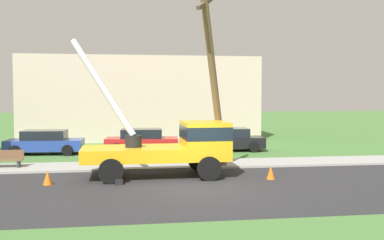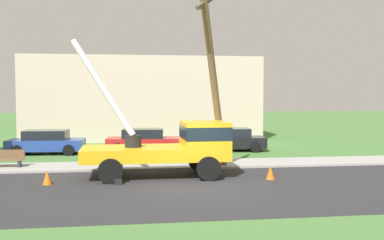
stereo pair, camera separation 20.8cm
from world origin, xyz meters
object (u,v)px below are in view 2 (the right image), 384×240
traffic_cone_ahead (270,173)px  parked_sedan_blue (46,142)px  traffic_cone_curbside (207,165)px  park_bench (7,159)px  parked_sedan_red (143,140)px  leaning_utility_pole (213,77)px  utility_truck (175,144)px  parked_sedan_black (229,139)px  traffic_cone_behind (47,177)px

traffic_cone_ahead → parked_sedan_blue: size_ratio=0.13×
traffic_cone_curbside → park_bench: (-9.32, 1.91, 0.18)m
parked_sedan_red → park_bench: (-6.59, -5.50, -0.25)m
parked_sedan_red → park_bench: 8.59m
leaning_utility_pole → parked_sedan_blue: leaning_utility_pole is taller
utility_truck → leaning_utility_pole: (1.79, 0.61, 2.91)m
traffic_cone_ahead → parked_sedan_black: parked_sedan_black is taller
traffic_cone_ahead → park_bench: (-11.59, 4.22, 0.18)m
parked_sedan_black → traffic_cone_behind: bearing=-135.3°
leaning_utility_pole → traffic_cone_ahead: bearing=-42.2°
utility_truck → parked_sedan_blue: 10.74m
parked_sedan_red → traffic_cone_ahead: bearing=-62.8°
utility_truck → traffic_cone_behind: 5.39m
parked_sedan_blue → parked_sedan_black: bearing=-0.2°
traffic_cone_ahead → traffic_cone_behind: same height
parked_sedan_red → park_bench: parked_sedan_red is taller
utility_truck → traffic_cone_curbside: bearing=32.7°
traffic_cone_ahead → traffic_cone_behind: 9.02m
park_bench → traffic_cone_ahead: bearing=-20.0°
parked_sedan_blue → parked_sedan_red: (5.72, 0.21, 0.00)m
traffic_cone_ahead → parked_sedan_black: (0.38, 9.47, 0.43)m
traffic_cone_behind → traffic_cone_curbside: bearing=17.5°
traffic_cone_behind → parked_sedan_blue: 9.50m
traffic_cone_ahead → park_bench: bearing=160.0°
leaning_utility_pole → traffic_cone_behind: bearing=-166.1°
parked_sedan_red → parked_sedan_black: same height
traffic_cone_ahead → traffic_cone_curbside: (-2.27, 2.31, 0.00)m
traffic_cone_behind → park_bench: (-2.57, 4.05, 0.18)m
traffic_cone_ahead → park_bench: park_bench is taller
traffic_cone_ahead → parked_sedan_red: bearing=117.2°
utility_truck → parked_sedan_red: utility_truck is taller
traffic_cone_curbside → parked_sedan_blue: parked_sedan_blue is taller
utility_truck → parked_sedan_red: (-1.13, 8.44, -0.70)m
leaning_utility_pole → traffic_cone_curbside: (-0.19, 0.42, -4.04)m
traffic_cone_behind → leaning_utility_pole: bearing=13.9°
traffic_cone_ahead → parked_sedan_black: size_ratio=0.12×
parked_sedan_blue → traffic_cone_curbside: bearing=-40.5°
utility_truck → parked_sedan_blue: utility_truck is taller
leaning_utility_pole → park_bench: size_ratio=5.28×
traffic_cone_ahead → traffic_cone_curbside: 3.23m
park_bench → traffic_cone_curbside: bearing=-11.6°
utility_truck → traffic_cone_behind: (-5.15, -1.11, -1.13)m
leaning_utility_pole → parked_sedan_black: leaning_utility_pole is taller
traffic_cone_ahead → utility_truck: bearing=161.7°
leaning_utility_pole → parked_sedan_blue: size_ratio=1.89×
parked_sedan_black → utility_truck: bearing=-117.4°
parked_sedan_blue → parked_sedan_black: 11.10m
utility_truck → parked_sedan_blue: size_ratio=1.52×
traffic_cone_behind → parked_sedan_red: bearing=67.2°
parked_sedan_black → parked_sedan_blue: bearing=179.8°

